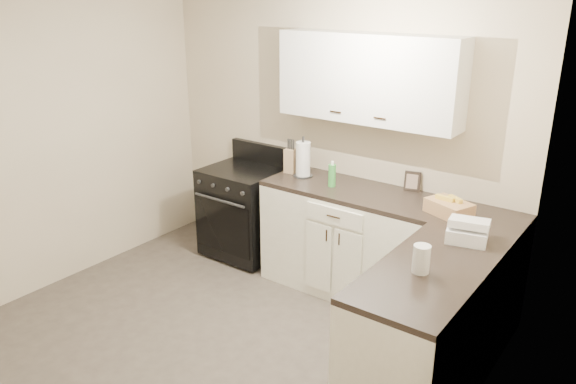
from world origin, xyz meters
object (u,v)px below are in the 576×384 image
Objects in this scene: stove at (243,211)px; countertop_grill at (467,234)px; wicker_basket at (449,208)px; knife_block at (291,161)px; paper_towel at (303,159)px.

countertop_grill is at bearing -10.09° from stove.
knife_block is at bearing 175.24° from wicker_basket.
knife_block is 0.86× the size of countertop_grill.
countertop_grill is (1.80, -0.49, -0.06)m from knife_block.
knife_block is at bearing 151.56° from countertop_grill.
countertop_grill is at bearing -53.70° from wicker_basket.
knife_block is at bearing 8.72° from stove.
paper_towel is 0.98× the size of wicker_basket.
stove is at bearing -173.93° from knife_block.
paper_towel is 1.72m from countertop_grill.
knife_block is 0.69× the size of wicker_basket.
paper_towel is (0.66, 0.06, 0.64)m from stove.
countertop_grill is at bearing -17.91° from knife_block.
wicker_basket is at bearing -1.36° from stove.
wicker_basket is at bearing -4.36° from paper_towel.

